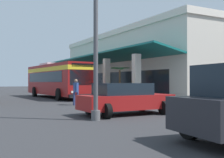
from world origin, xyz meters
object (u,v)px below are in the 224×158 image
transit_bus (57,78)px  potted_palm (120,89)px  pedestrian (76,90)px  lot_light_pole (96,26)px  parked_sedan_red (125,99)px

transit_bus → potted_palm: bearing=56.6°
transit_bus → pedestrian: size_ratio=6.66×
transit_bus → pedestrian: 8.73m
potted_palm → lot_light_pole: size_ratio=0.41×
pedestrian → lot_light_pole: 7.94m
parked_sedan_red → lot_light_pole: size_ratio=0.63×
parked_sedan_red → pedestrian: pedestrian is taller
parked_sedan_red → lot_light_pole: (1.14, -2.05, 3.03)m
potted_palm → lot_light_pole: (12.50, -8.20, 2.92)m
transit_bus → potted_palm: 6.00m
transit_bus → lot_light_pole: 16.21m
potted_palm → parked_sedan_red: bearing=-28.5°
transit_bus → potted_palm: transit_bus is taller
parked_sedan_red → transit_bus: bearing=175.3°
parked_sedan_red → potted_palm: potted_palm is taller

